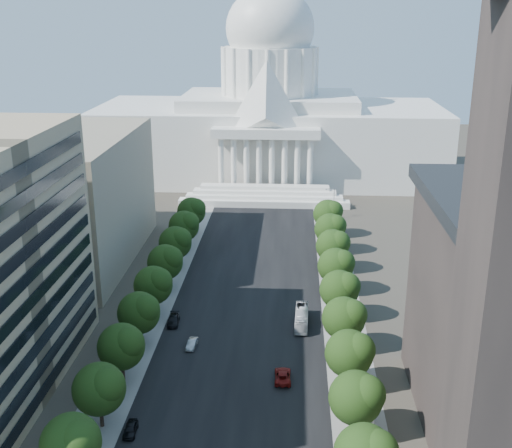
% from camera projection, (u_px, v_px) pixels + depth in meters
% --- Properties ---
extents(road_asphalt, '(30.00, 260.00, 0.01)m').
position_uv_depth(road_asphalt, '(252.00, 280.00, 142.46)').
color(road_asphalt, black).
rests_on(road_asphalt, ground).
extents(sidewalk_left, '(8.00, 260.00, 0.02)m').
position_uv_depth(sidewalk_left, '(167.00, 278.00, 143.54)').
color(sidewalk_left, gray).
rests_on(sidewalk_left, ground).
extents(sidewalk_right, '(8.00, 260.00, 0.02)m').
position_uv_depth(sidewalk_right, '(337.00, 282.00, 141.39)').
color(sidewalk_right, gray).
rests_on(sidewalk_right, ground).
extents(capitol, '(120.00, 56.00, 73.00)m').
position_uv_depth(capitol, '(269.00, 120.00, 225.93)').
color(capitol, white).
rests_on(capitol, ground).
extents(office_block_left_far, '(38.00, 52.00, 30.00)m').
position_uv_depth(office_block_left_far, '(50.00, 199.00, 149.88)').
color(office_block_left_far, gray).
rests_on(office_block_left_far, ground).
extents(tree_l_b, '(7.79, 7.60, 9.97)m').
position_uv_depth(tree_l_b, '(73.00, 443.00, 78.76)').
color(tree_l_b, '#33261C').
rests_on(tree_l_b, ground).
extents(tree_l_c, '(7.79, 7.60, 9.97)m').
position_uv_depth(tree_l_c, '(101.00, 388.00, 90.12)').
color(tree_l_c, '#33261C').
rests_on(tree_l_c, ground).
extents(tree_l_d, '(7.79, 7.60, 9.97)m').
position_uv_depth(tree_l_d, '(123.00, 346.00, 101.47)').
color(tree_l_d, '#33261C').
rests_on(tree_l_d, ground).
extents(tree_l_e, '(7.79, 7.60, 9.97)m').
position_uv_depth(tree_l_e, '(140.00, 312.00, 112.83)').
color(tree_l_e, '#33261C').
rests_on(tree_l_e, ground).
extents(tree_l_f, '(7.79, 7.60, 9.97)m').
position_uv_depth(tree_l_f, '(155.00, 284.00, 124.19)').
color(tree_l_f, '#33261C').
rests_on(tree_l_f, ground).
extents(tree_l_g, '(7.79, 7.60, 9.97)m').
position_uv_depth(tree_l_g, '(166.00, 261.00, 135.55)').
color(tree_l_g, '#33261C').
rests_on(tree_l_g, ground).
extents(tree_l_h, '(7.79, 7.60, 9.97)m').
position_uv_depth(tree_l_h, '(176.00, 242.00, 146.91)').
color(tree_l_h, '#33261C').
rests_on(tree_l_h, ground).
extents(tree_l_i, '(7.79, 7.60, 9.97)m').
position_uv_depth(tree_l_i, '(185.00, 225.00, 158.27)').
color(tree_l_i, '#33261C').
rests_on(tree_l_i, ground).
extents(tree_l_j, '(7.79, 7.60, 9.97)m').
position_uv_depth(tree_l_j, '(193.00, 211.00, 169.63)').
color(tree_l_j, '#33261C').
rests_on(tree_l_j, ground).
extents(tree_r_c, '(7.79, 7.60, 9.97)m').
position_uv_depth(tree_r_c, '(358.00, 397.00, 88.08)').
color(tree_r_c, '#33261C').
rests_on(tree_r_c, ground).
extents(tree_r_d, '(7.79, 7.60, 9.97)m').
position_uv_depth(tree_r_d, '(351.00, 353.00, 99.44)').
color(tree_r_d, '#33261C').
rests_on(tree_r_d, ground).
extents(tree_r_e, '(7.79, 7.60, 9.97)m').
position_uv_depth(tree_r_e, '(346.00, 317.00, 110.80)').
color(tree_r_e, '#33261C').
rests_on(tree_r_e, ground).
extents(tree_r_f, '(7.79, 7.60, 9.97)m').
position_uv_depth(tree_r_f, '(341.00, 289.00, 122.16)').
color(tree_r_f, '#33261C').
rests_on(tree_r_f, ground).
extents(tree_r_g, '(7.79, 7.60, 9.97)m').
position_uv_depth(tree_r_g, '(337.00, 265.00, 133.51)').
color(tree_r_g, '#33261C').
rests_on(tree_r_g, ground).
extents(tree_r_h, '(7.79, 7.60, 9.97)m').
position_uv_depth(tree_r_h, '(334.00, 245.00, 144.87)').
color(tree_r_h, '#33261C').
rests_on(tree_r_h, ground).
extents(tree_r_i, '(7.79, 7.60, 9.97)m').
position_uv_depth(tree_r_i, '(331.00, 228.00, 156.23)').
color(tree_r_i, '#33261C').
rests_on(tree_r_i, ground).
extents(tree_r_j, '(7.79, 7.60, 9.97)m').
position_uv_depth(tree_r_j, '(329.00, 213.00, 167.59)').
color(tree_r_j, '#33261C').
rests_on(tree_r_j, ground).
extents(streetlight_b, '(2.61, 0.44, 9.00)m').
position_uv_depth(streetlight_b, '(370.00, 405.00, 87.43)').
color(streetlight_b, gray).
rests_on(streetlight_b, ground).
extents(streetlight_c, '(2.61, 0.44, 9.00)m').
position_uv_depth(streetlight_c, '(355.00, 320.00, 111.09)').
color(streetlight_c, gray).
rests_on(streetlight_c, ground).
extents(streetlight_d, '(2.61, 0.44, 9.00)m').
position_uv_depth(streetlight_d, '(344.00, 266.00, 134.76)').
color(streetlight_d, gray).
rests_on(streetlight_d, ground).
extents(streetlight_e, '(2.61, 0.44, 9.00)m').
position_uv_depth(streetlight_e, '(337.00, 228.00, 158.42)').
color(streetlight_e, gray).
rests_on(streetlight_e, ground).
extents(streetlight_f, '(2.61, 0.44, 9.00)m').
position_uv_depth(streetlight_f, '(332.00, 199.00, 182.08)').
color(streetlight_f, gray).
rests_on(streetlight_f, ground).
extents(car_dark_a, '(1.88, 4.30, 1.44)m').
position_uv_depth(car_dark_a, '(131.00, 429.00, 90.55)').
color(car_dark_a, black).
rests_on(car_dark_a, ground).
extents(car_silver, '(1.76, 4.24, 1.37)m').
position_uv_depth(car_silver, '(192.00, 344.00, 113.70)').
color(car_silver, '#9FA1A7').
rests_on(car_silver, ground).
extents(car_red, '(2.73, 5.70, 1.57)m').
position_uv_depth(car_red, '(283.00, 376.00, 103.57)').
color(car_red, maroon).
rests_on(car_red, ground).
extents(car_dark_b, '(2.45, 5.31, 1.50)m').
position_uv_depth(car_dark_b, '(173.00, 320.00, 122.12)').
color(car_dark_b, black).
rests_on(car_dark_b, ground).
extents(city_bus, '(2.72, 10.27, 2.84)m').
position_uv_depth(city_bus, '(302.00, 318.00, 121.72)').
color(city_bus, silver).
rests_on(city_bus, ground).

